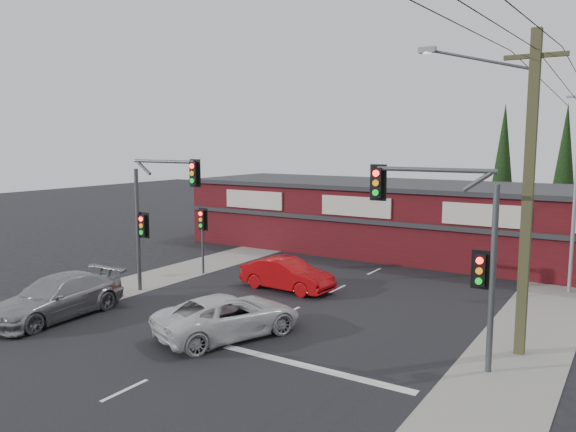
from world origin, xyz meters
The scene contains 18 objects.
ground centered at (0.00, 0.00, 0.00)m, with size 120.00×120.00×0.00m, color black.
road_strip centered at (0.00, 5.00, 0.01)m, with size 14.00×70.00×0.01m, color black.
verge_left centered at (-8.50, 5.00, 0.01)m, with size 3.00×70.00×0.02m, color gray.
verge_right centered at (8.50, 5.00, 0.01)m, with size 3.00×70.00×0.02m, color gray.
stop_line centered at (3.50, -1.50, 0.01)m, with size 6.50×0.35×0.01m, color silver.
white_suv centered at (-0.32, -0.61, 0.72)m, with size 2.38×5.16×1.43m, color silver.
silver_suv centered at (-7.17, -2.49, 0.79)m, with size 2.22×5.46×1.58m, color gray.
red_sedan centered at (-1.89, 5.62, 0.72)m, with size 1.53×4.39×1.45m, color #B20A0E.
lane_dashes centered at (0.00, 8.99, 0.01)m, with size 0.12×55.58×0.01m.
shop_building centered at (-0.99, 16.99, 2.13)m, with size 27.30×8.40×4.22m.
conifer_near centered at (3.50, 24.00, 5.48)m, with size 1.80×1.80×9.25m.
conifer_far centered at (7.00, 26.00, 5.48)m, with size 1.80×1.80×9.25m.
traffic_mast_left centered at (-6.43, 2.00, 3.93)m, with size 3.77×0.27×5.97m.
traffic_mast_right centered at (6.86, 1.00, 3.95)m, with size 3.96×0.27×5.97m.
pedestal_signal centered at (-7.20, 6.01, 2.41)m, with size 0.55×0.27×3.38m.
utility_pole centered at (8.36, 2.99, 5.40)m, with size 4.38×0.59×10.00m.
steel_pole centered at (9.00, 12.00, 4.70)m, with size 1.20×0.16×9.00m.
power_lines centered at (8.47, -2.47, 9.04)m, with size 2.01×29.00×1.22m.
Camera 1 is at (11.42, -15.35, 6.66)m, focal length 35.00 mm.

